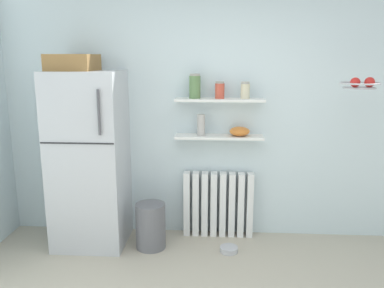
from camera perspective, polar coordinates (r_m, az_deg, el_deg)
name	(u,v)px	position (r m, az deg, el deg)	size (l,w,h in m)	color
back_wall	(219,111)	(4.10, 3.93, 4.72)	(7.04, 0.10, 2.60)	silver
refrigerator	(89,157)	(4.02, -14.51, -1.74)	(0.68, 0.66, 1.87)	#B7BABF
radiator	(218,204)	(4.21, 3.76, -8.58)	(0.72, 0.12, 0.68)	white
wall_shelf_lower	(219,137)	(3.98, 3.91, 1.04)	(0.87, 0.22, 0.03)	white
wall_shelf_upper	(220,100)	(3.92, 3.99, 6.32)	(0.87, 0.22, 0.03)	white
storage_jar_0	(195,86)	(3.92, 0.41, 8.25)	(0.11, 0.11, 0.24)	#5B7F4C
storage_jar_1	(220,90)	(3.92, 4.01, 7.68)	(0.09, 0.09, 0.17)	#C64C38
storage_jar_2	(245,90)	(3.92, 7.60, 7.60)	(0.09, 0.09, 0.16)	beige
vase	(201,125)	(3.96, 1.30, 2.75)	(0.08, 0.08, 0.21)	#B2ADA8
shelf_bowl	(240,131)	(3.98, 6.80, 1.81)	(0.20, 0.20, 0.09)	orange
trash_bin	(151,226)	(4.01, -5.92, -11.53)	(0.29, 0.29, 0.45)	slate
pet_food_bowl	(229,249)	(4.00, 5.28, -14.74)	(0.17, 0.17, 0.05)	#B7B7BC
hanging_fruit_basket	(361,84)	(3.76, 22.93, 7.91)	(0.34, 0.34, 0.10)	#B2B2B7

